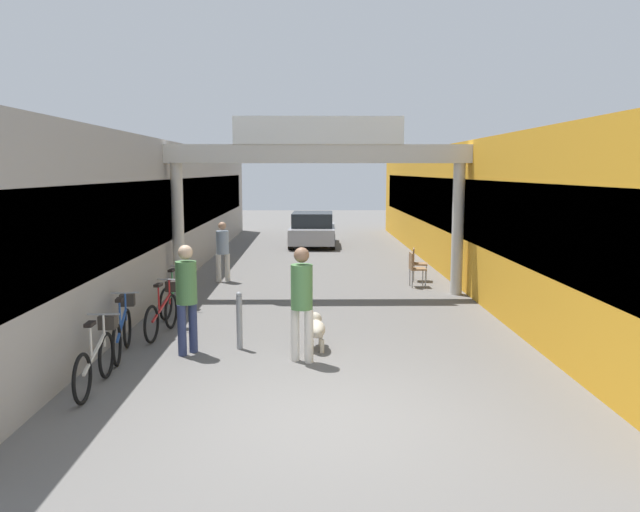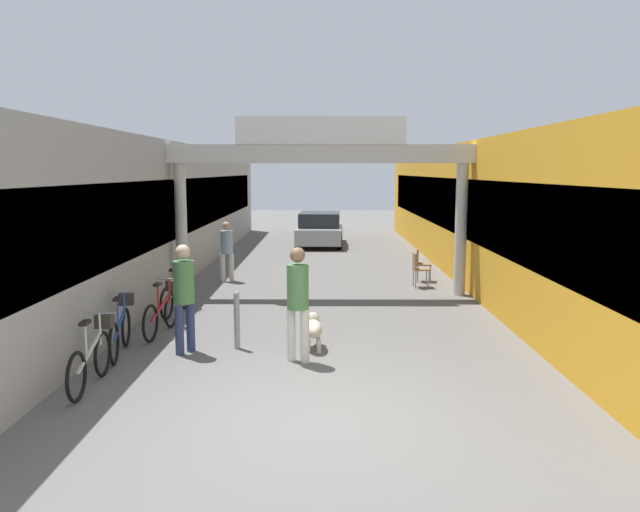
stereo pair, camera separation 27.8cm
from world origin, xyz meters
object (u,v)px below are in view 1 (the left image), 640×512
(pedestrian_carrying_crate, at_px, (223,248))
(bicycle_red_third, at_px, (164,311))
(bollard_post_metal, at_px, (239,320))
(cafe_chair_wood_nearer, at_px, (415,266))
(pedestrian_with_dog, at_px, (302,296))
(bicycle_blue_second, at_px, (123,328))
(dog_on_leash, at_px, (316,328))
(parked_car_silver, at_px, (313,229))
(bicycle_silver_nearest, at_px, (97,357))
(cafe_chair_wood_farther, at_px, (417,261))
(pedestrian_companion, at_px, (186,292))
(bicycle_green_farthest, at_px, (177,293))

(pedestrian_carrying_crate, height_order, bicycle_red_third, pedestrian_carrying_crate)
(bollard_post_metal, height_order, cafe_chair_wood_nearer, bollard_post_metal)
(pedestrian_with_dog, distance_m, bicycle_blue_second, 3.02)
(cafe_chair_wood_nearer, bearing_deg, dog_on_leash, -114.92)
(pedestrian_carrying_crate, xyz_separation_m, parked_car_silver, (2.46, 8.22, -0.28))
(bicycle_silver_nearest, distance_m, bicycle_blue_second, 1.57)
(dog_on_leash, height_order, cafe_chair_wood_farther, cafe_chair_wood_farther)
(pedestrian_with_dog, relative_size, bicycle_silver_nearest, 1.07)
(bicycle_silver_nearest, relative_size, bicycle_blue_second, 1.01)
(pedestrian_carrying_crate, xyz_separation_m, bicycle_silver_nearest, (-0.58, -8.31, -0.49))
(bicycle_red_third, bearing_deg, pedestrian_carrying_crate, 86.59)
(pedestrian_with_dog, relative_size, bollard_post_metal, 1.85)
(pedestrian_carrying_crate, bearing_deg, bicycle_silver_nearest, -93.96)
(pedestrian_companion, xyz_separation_m, parked_car_silver, (2.10, 14.95, -0.40))
(bicycle_red_third, bearing_deg, dog_on_leash, -19.52)
(dog_on_leash, height_order, bicycle_blue_second, bicycle_blue_second)
(bollard_post_metal, bearing_deg, pedestrian_with_dog, -34.31)
(pedestrian_with_dog, bearing_deg, bicycle_blue_second, 171.40)
(pedestrian_companion, bearing_deg, bicycle_red_third, 118.36)
(pedestrian_companion, bearing_deg, pedestrian_with_dog, -13.59)
(cafe_chair_wood_farther, distance_m, parked_car_silver, 8.68)
(bollard_post_metal, distance_m, cafe_chair_wood_farther, 7.66)
(bicycle_green_farthest, xyz_separation_m, cafe_chair_wood_nearer, (5.50, 2.95, 0.10))
(pedestrian_with_dog, bearing_deg, dog_on_leash, 72.81)
(bicycle_green_farthest, bearing_deg, parked_car_silver, 76.45)
(pedestrian_companion, height_order, dog_on_leash, pedestrian_companion)
(pedestrian_companion, bearing_deg, bicycle_silver_nearest, -120.55)
(pedestrian_companion, bearing_deg, cafe_chair_wood_nearer, 51.33)
(bollard_post_metal, bearing_deg, pedestrian_carrying_crate, 100.29)
(pedestrian_with_dog, height_order, bicycle_silver_nearest, pedestrian_with_dog)
(pedestrian_companion, bearing_deg, bicycle_green_farthest, 105.33)
(dog_on_leash, xyz_separation_m, cafe_chair_wood_nearer, (2.60, 5.59, 0.18))
(pedestrian_companion, relative_size, bicycle_red_third, 1.07)
(pedestrian_with_dog, relative_size, bicycle_blue_second, 1.08)
(bicycle_green_farthest, bearing_deg, bicycle_red_third, -85.96)
(bicycle_silver_nearest, distance_m, bollard_post_metal, 2.55)
(bicycle_green_farthest, bearing_deg, pedestrian_with_dog, -51.58)
(cafe_chair_wood_nearer, distance_m, cafe_chair_wood_farther, 0.89)
(bicycle_silver_nearest, bearing_deg, pedestrian_with_dog, 21.89)
(bollard_post_metal, xyz_separation_m, cafe_chair_wood_nearer, (3.88, 5.60, 0.04))
(bollard_post_metal, relative_size, cafe_chair_wood_nearer, 1.10)
(bicycle_blue_second, bearing_deg, bollard_post_metal, 8.57)
(bicycle_silver_nearest, height_order, bicycle_red_third, same)
(dog_on_leash, height_order, cafe_chair_wood_nearer, cafe_chair_wood_nearer)
(pedestrian_companion, relative_size, bicycle_blue_second, 1.07)
(bicycle_red_third, relative_size, cafe_chair_wood_nearer, 1.89)
(cafe_chair_wood_farther, bearing_deg, bicycle_silver_nearest, -125.07)
(bicycle_silver_nearest, height_order, cafe_chair_wood_farther, bicycle_silver_nearest)
(bicycle_green_farthest, relative_size, cafe_chair_wood_farther, 1.89)
(dog_on_leash, relative_size, bicycle_silver_nearest, 0.46)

